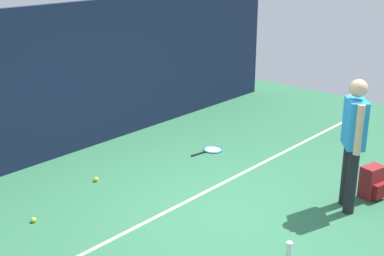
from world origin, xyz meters
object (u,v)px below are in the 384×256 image
at_px(tennis_ball_by_fence, 34,220).
at_px(water_bottle, 289,251).
at_px(tennis_ball_near_player, 96,179).
at_px(backpack, 373,183).
at_px(tennis_player, 353,137).
at_px(tennis_racket, 212,150).

xyz_separation_m(tennis_ball_by_fence, water_bottle, (1.39, -2.75, 0.07)).
xyz_separation_m(tennis_ball_near_player, tennis_ball_by_fence, (-1.25, -0.37, 0.00)).
height_order(backpack, tennis_ball_by_fence, backpack).
distance_m(backpack, tennis_ball_by_fence, 4.40).
height_order(backpack, tennis_ball_near_player, backpack).
height_order(tennis_ball_by_fence, water_bottle, water_bottle).
height_order(tennis_player, backpack, tennis_player).
relative_size(tennis_racket, tennis_ball_by_fence, 9.60).
bearing_deg(tennis_racket, tennis_ball_near_player, 176.87).
bearing_deg(tennis_player, tennis_racket, 43.44).
distance_m(backpack, water_bottle, 2.02).
distance_m(tennis_player, tennis_ball_near_player, 3.58).
bearing_deg(tennis_racket, water_bottle, -115.41).
relative_size(tennis_racket, backpack, 1.44).
xyz_separation_m(tennis_ball_near_player, water_bottle, (0.14, -3.12, 0.07)).
height_order(tennis_player, water_bottle, tennis_player).
height_order(tennis_ball_near_player, tennis_ball_by_fence, same).
distance_m(tennis_racket, tennis_ball_by_fence, 3.27).
xyz_separation_m(tennis_player, tennis_racket, (0.37, 2.57, -0.95)).
bearing_deg(backpack, water_bottle, -167.19).
height_order(tennis_player, tennis_racket, tennis_player).
bearing_deg(tennis_ball_by_fence, backpack, -39.13).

